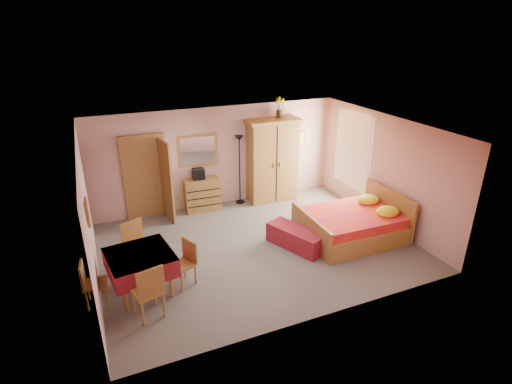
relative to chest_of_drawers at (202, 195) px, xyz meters
name	(u,v)px	position (x,y,z in m)	size (l,w,h in m)	color
floor	(257,246)	(0.56, -2.28, -0.42)	(6.50, 6.50, 0.00)	#645F58
ceiling	(257,129)	(0.56, -2.28, 2.18)	(6.50, 6.50, 0.00)	brown
wall_back	(219,157)	(0.56, 0.22, 0.88)	(6.50, 0.10, 2.60)	tan
wall_front	(322,249)	(0.56, -4.78, 0.88)	(6.50, 0.10, 2.60)	tan
wall_left	(88,219)	(-2.69, -2.28, 0.88)	(0.10, 5.00, 2.60)	tan
wall_right	(384,170)	(3.81, -2.28, 0.88)	(0.10, 5.00, 2.60)	tan
doorway	(146,178)	(-1.34, 0.19, 0.60)	(1.06, 0.12, 2.15)	#9E6B35
window	(353,151)	(3.77, -1.08, 1.03)	(0.08, 1.40, 1.95)	white
picture_left	(87,212)	(-2.66, -2.88, 1.28)	(0.04, 0.32, 0.42)	orange
picture_back	(300,138)	(2.91, 0.19, 1.13)	(0.30, 0.04, 0.40)	#D8BF59
chest_of_drawers	(202,195)	(0.00, 0.00, 0.00)	(0.89, 0.45, 0.84)	olive
wall_mirror	(197,150)	(0.00, 0.21, 1.13)	(1.03, 0.05, 0.81)	white
stereo	(198,174)	(-0.05, 0.05, 0.56)	(0.30, 0.22, 0.28)	black
floor_lamp	(240,170)	(1.05, 0.03, 0.51)	(0.24, 0.24, 1.86)	black
wardrobe	(272,160)	(1.95, -0.06, 0.70)	(1.42, 0.73, 2.23)	olive
sunflower_vase	(279,107)	(2.16, 0.00, 2.08)	(0.22, 0.22, 0.54)	yellow
bed	(351,217)	(2.65, -2.73, 0.08)	(2.15, 1.69, 1.00)	#C71341
bench	(296,238)	(1.31, -2.63, -0.20)	(0.48, 1.31, 0.44)	maroon
dining_table	(142,273)	(-1.96, -2.94, -0.02)	(1.08, 1.08, 0.79)	maroon
chair_south	(147,290)	(-1.96, -3.62, 0.08)	(0.45, 0.45, 1.00)	#A57437
chair_north	(139,247)	(-1.89, -2.20, 0.08)	(0.45, 0.45, 1.00)	#AE783B
chair_west	(95,283)	(-2.73, -2.98, 0.00)	(0.38, 0.38, 0.84)	olive
chair_east	(182,264)	(-1.24, -3.00, 0.01)	(0.39, 0.39, 0.86)	#AB7239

